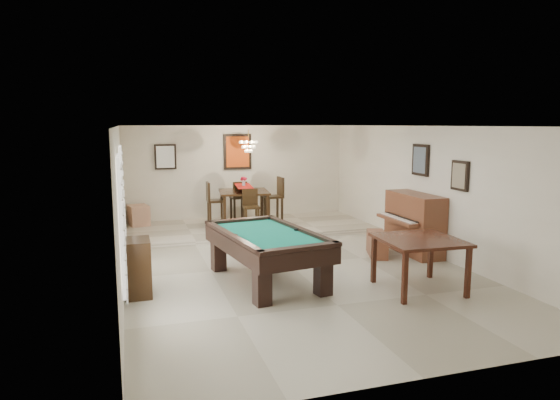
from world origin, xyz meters
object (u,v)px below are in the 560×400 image
pool_table (267,258)px  dining_chair_west (216,204)px  square_table (419,264)px  chandelier (248,142)px  dining_chair_south (251,210)px  dining_chair_east (273,200)px  dining_table (244,206)px  flower_vase (244,181)px  corner_bench (139,215)px  apothecary_chest (138,268)px  dining_chair_north (238,201)px  upright_piano (408,224)px  piano_bench (377,244)px

pool_table → dining_chair_west: bearing=83.0°
square_table → chandelier: (-1.52, 5.20, 1.78)m
dining_chair_south → dining_chair_east: 1.09m
dining_table → dining_chair_east: 0.78m
flower_vase → dining_chair_east: flower_vase is taller
pool_table → chandelier: (0.69, 4.07, 1.79)m
flower_vase → corner_bench: (-2.53, 0.77, -0.86)m
apothecary_chest → flower_vase: 5.10m
flower_vase → dining_chair_south: flower_vase is taller
dining_chair_west → corner_bench: (-1.83, 0.77, -0.31)m
apothecary_chest → chandelier: (2.78, 4.14, 1.76)m
dining_chair_south → corner_bench: bearing=154.1°
apothecary_chest → square_table: bearing=-13.9°
square_table → apothecary_chest: size_ratio=1.38×
pool_table → dining_chair_west: 4.21m
square_table → dining_chair_north: 6.26m
upright_piano → piano_bench: 0.77m
corner_bench → upright_piano: bearing=-37.9°
dining_table → dining_chair_south: dining_chair_south is taller
dining_chair_east → chandelier: bearing=-81.1°
upright_piano → dining_chair_south: (-2.67, 2.53, -0.00)m
flower_vase → dining_chair_east: bearing=0.8°
apothecary_chest → dining_chair_south: bearing=52.7°
dining_chair_south → dining_chair_north: bearing=94.6°
flower_vase → corner_bench: size_ratio=0.44×
apothecary_chest → dining_table: bearing=57.9°
pool_table → flower_vase: flower_vase is taller
square_table → piano_bench: bearing=79.5°
piano_bench → dining_chair_north: size_ratio=0.82×
pool_table → dining_table: bearing=73.4°
apothecary_chest → chandelier: bearing=56.1°
upright_piano → dining_table: (-2.67, 3.28, -0.00)m
dining_chair_south → pool_table: bearing=-94.6°
square_table → chandelier: chandelier is taller
pool_table → piano_bench: (2.59, 0.97, -0.18)m
piano_bench → chandelier: bearing=121.5°
apothecary_chest → dining_chair_west: (1.97, 4.27, 0.23)m
upright_piano → dining_chair_east: bearing=120.0°
square_table → dining_chair_east: dining_chair_east is taller
piano_bench → dining_table: bearing=121.9°
flower_vase → dining_chair_east: (0.77, 0.01, -0.52)m
pool_table → flower_vase: (0.59, 4.19, 0.82)m
square_table → piano_bench: size_ratio=1.44×
upright_piano → chandelier: 4.36m
dining_table → chandelier: (0.10, -0.13, 1.59)m
dining_chair_south → chandelier: chandelier is taller
dining_table → chandelier: 1.59m
piano_bench → dining_chair_west: size_ratio=0.76×
dining_table → dining_chair_east: size_ratio=1.01×
pool_table → dining_chair_east: bearing=63.5°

